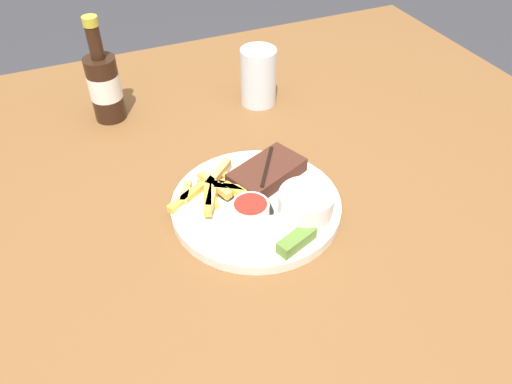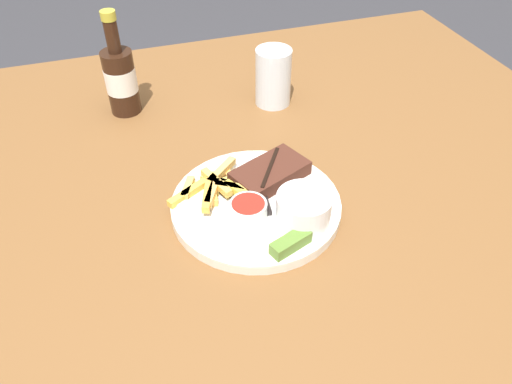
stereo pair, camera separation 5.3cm
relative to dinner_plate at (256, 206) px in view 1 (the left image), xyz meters
name	(u,v)px [view 1 (the left image)]	position (x,y,z in m)	size (l,w,h in m)	color
dining_table	(256,236)	(0.00, 0.00, -0.07)	(1.42, 1.28, 0.72)	brown
dinner_plate	(256,206)	(0.00, 0.00, 0.00)	(0.27, 0.27, 0.02)	silver
steak_portion	(267,173)	(0.04, 0.05, 0.02)	(0.14, 0.11, 0.03)	#472319
fries_pile	(216,188)	(-0.05, 0.04, 0.02)	(0.14, 0.12, 0.02)	gold
coleslaw_cup	(306,205)	(0.05, -0.06, 0.04)	(0.08, 0.08, 0.05)	white
dipping_sauce_cup	(251,210)	(-0.02, -0.03, 0.03)	(0.06, 0.06, 0.03)	silver
pickle_spear	(297,240)	(0.02, -0.11, 0.02)	(0.07, 0.04, 0.02)	#567A2D
fork_utensil	(212,205)	(-0.07, 0.02, 0.01)	(0.13, 0.05, 0.00)	#B7B7BC
knife_utensil	(257,187)	(0.01, 0.03, 0.01)	(0.04, 0.17, 0.01)	#B7B7BC
beer_bottle	(104,85)	(-0.16, 0.37, 0.06)	(0.06, 0.06, 0.21)	black
drinking_glass	(258,77)	(0.14, 0.30, 0.05)	(0.07, 0.07, 0.12)	silver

